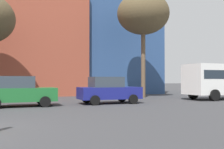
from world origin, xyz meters
name	(u,v)px	position (x,y,z in m)	size (l,w,h in m)	color
parked_car_2	(19,92)	(2.14, 7.00, 0.86)	(3.99, 1.96, 1.73)	#1E662D
parked_car_3	(109,90)	(7.62, 7.00, 0.85)	(3.96, 1.95, 1.72)	navy
bare_tree_2	(143,14)	(12.69, 11.64, 7.33)	(4.60, 4.60, 9.22)	brown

